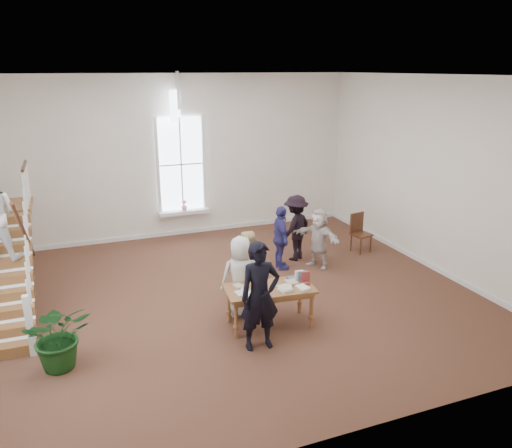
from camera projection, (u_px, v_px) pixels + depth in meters
name	position (u px, v px, depth m)	size (l,w,h in m)	color
ground	(233.00, 296.00, 10.59)	(10.00, 10.00, 0.00)	#4E2D1E
room_shell	(184.00, 221.00, 14.38)	(10.49, 10.00, 10.00)	white
library_table	(271.00, 292.00, 9.21)	(1.70, 0.97, 0.83)	brown
police_officer	(260.00, 296.00, 8.40)	(0.70, 0.46, 1.92)	black
elderly_woman	(241.00, 276.00, 9.59)	(0.78, 0.51, 1.60)	beige
person_yellow	(247.00, 267.00, 10.15)	(0.74, 0.58, 1.53)	beige
woman_cluster_a	(281.00, 238.00, 11.81)	(0.91, 0.38, 1.56)	navy
woman_cluster_b	(296.00, 228.00, 12.40)	(1.07, 0.62, 1.66)	black
woman_cluster_c	(318.00, 238.00, 11.96)	(1.36, 0.43, 1.46)	beige
floor_plant	(59.00, 335.00, 7.93)	(1.02, 0.89, 1.14)	#123813
side_chair	(359.00, 230.00, 13.05)	(0.52, 0.52, 1.02)	#351C0E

